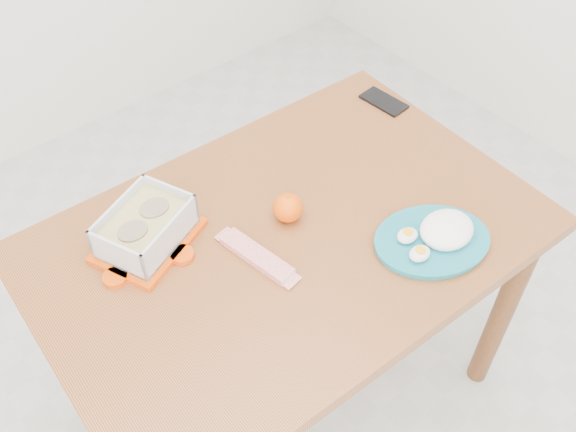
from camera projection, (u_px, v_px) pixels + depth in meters
dining_table at (288, 262)px, 1.56m from camera, size 1.18×0.81×0.75m
food_container at (146, 228)px, 1.43m from camera, size 0.28×0.25×0.10m
orange_fruit at (288, 208)px, 1.49m from camera, size 0.07×0.07×0.07m
rice_plate at (437, 236)px, 1.45m from camera, size 0.35×0.35×0.07m
candy_bar at (257, 256)px, 1.43m from camera, size 0.08×0.19×0.02m
smartphone at (384, 102)px, 1.82m from camera, size 0.08×0.14×0.01m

